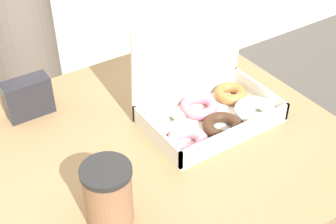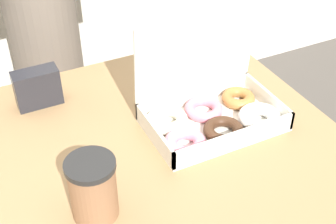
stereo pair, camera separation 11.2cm
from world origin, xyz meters
TOP-DOWN VIEW (x-y plane):
  - donut_box at (0.24, -0.00)m, footprint 0.35×0.24m
  - coffee_cup at (-0.13, -0.16)m, footprint 0.10×0.10m
  - napkin_holder at (-0.14, 0.28)m, footprint 0.12×0.06m

SIDE VIEW (x-z plane):
  - donut_box at x=0.24m, z-range 0.64..0.91m
  - napkin_holder at x=-0.14m, z-range 0.73..0.84m
  - coffee_cup at x=-0.13m, z-range 0.74..0.88m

